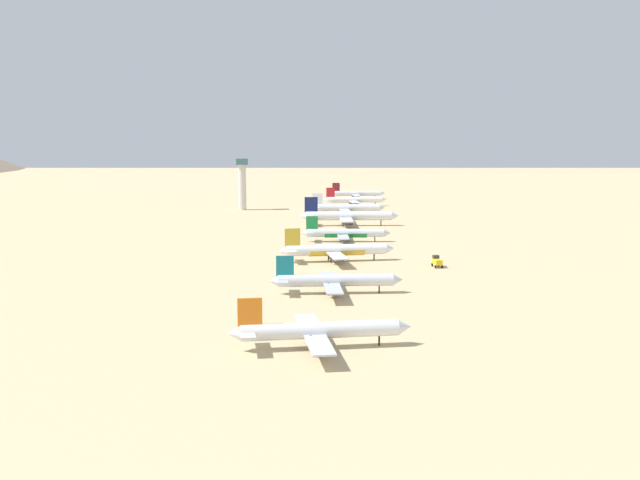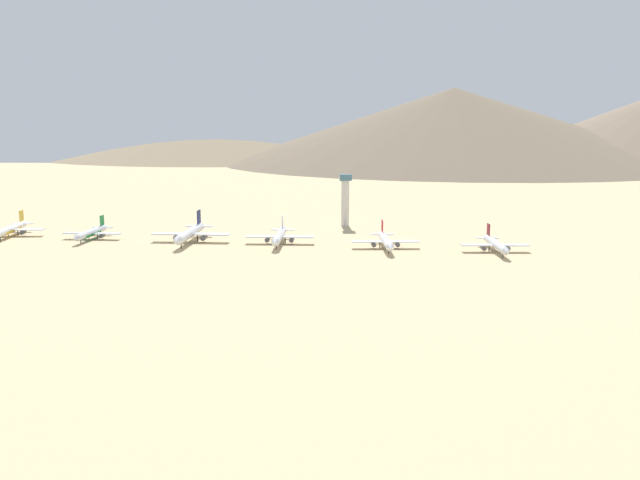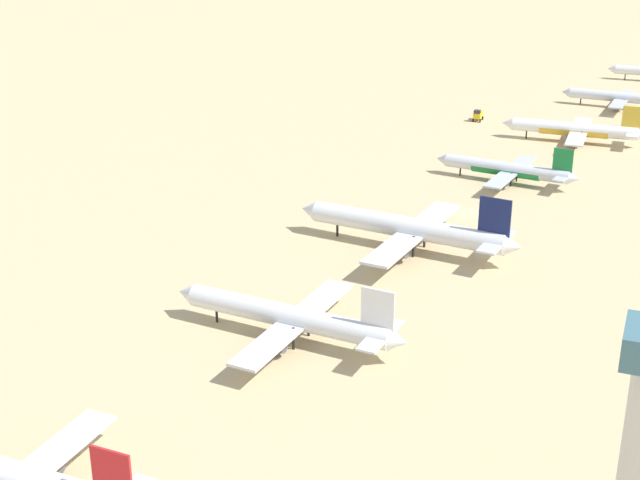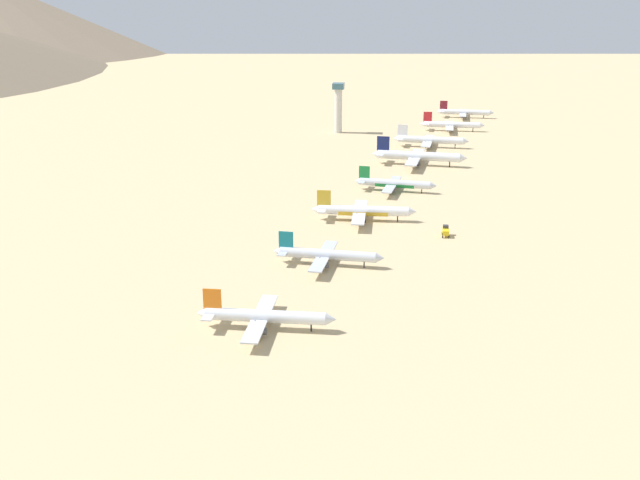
{
  "view_description": "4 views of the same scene",
  "coord_description": "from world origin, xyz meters",
  "px_view_note": "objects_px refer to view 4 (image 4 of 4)",
  "views": [
    {
      "loc": [
        -54.23,
        -323.4,
        44.73
      ],
      "look_at": [
        -18.13,
        -51.21,
        4.58
      ],
      "focal_mm": 40.18,
      "sensor_mm": 36.0,
      "label": 1
    },
    {
      "loc": [
        329.76,
        80.81,
        60.32
      ],
      "look_at": [
        26.96,
        93.6,
        4.51
      ],
      "focal_mm": 35.35,
      "sensor_mm": 36.0,
      "label": 2
    },
    {
      "loc": [
        -42.11,
        197.17,
        71.49
      ],
      "look_at": [
        20.06,
        42.44,
        5.78
      ],
      "focal_mm": 50.48,
      "sensor_mm": 36.0,
      "label": 3
    },
    {
      "loc": [
        4.06,
        -367.38,
        92.08
      ],
      "look_at": [
        -28.19,
        -108.63,
        3.08
      ],
      "focal_mm": 42.93,
      "sensor_mm": 36.0,
      "label": 4
    }
  ],
  "objects_px": {
    "parked_jet_0": "(264,316)",
    "parked_jet_6": "(451,125)",
    "parked_jet_4": "(417,156)",
    "parked_jet_5": "(430,140)",
    "parked_jet_3": "(394,184)",
    "control_tower": "(338,105)",
    "parked_jet_1": "(326,255)",
    "parked_jet_7": "(464,112)",
    "service_truck": "(446,231)",
    "parked_jet_2": "(362,211)"
  },
  "relations": [
    {
      "from": "parked_jet_0",
      "to": "parked_jet_5",
      "type": "bearing_deg",
      "value": 79.11
    },
    {
      "from": "parked_jet_2",
      "to": "parked_jet_1",
      "type": "bearing_deg",
      "value": -99.27
    },
    {
      "from": "parked_jet_3",
      "to": "parked_jet_7",
      "type": "relative_size",
      "value": 0.95
    },
    {
      "from": "parked_jet_1",
      "to": "parked_jet_5",
      "type": "relative_size",
      "value": 0.88
    },
    {
      "from": "parked_jet_0",
      "to": "parked_jet_6",
      "type": "distance_m",
      "value": 309.92
    },
    {
      "from": "parked_jet_1",
      "to": "parked_jet_3",
      "type": "height_order",
      "value": "parked_jet_1"
    },
    {
      "from": "parked_jet_3",
      "to": "parked_jet_6",
      "type": "height_order",
      "value": "parked_jet_6"
    },
    {
      "from": "parked_jet_6",
      "to": "control_tower",
      "type": "height_order",
      "value": "control_tower"
    },
    {
      "from": "parked_jet_4",
      "to": "parked_jet_1",
      "type": "bearing_deg",
      "value": -101.14
    },
    {
      "from": "parked_jet_0",
      "to": "parked_jet_7",
      "type": "relative_size",
      "value": 0.98
    },
    {
      "from": "parked_jet_5",
      "to": "parked_jet_7",
      "type": "height_order",
      "value": "parked_jet_5"
    },
    {
      "from": "parked_jet_7",
      "to": "service_truck",
      "type": "bearing_deg",
      "value": -94.5
    },
    {
      "from": "service_truck",
      "to": "parked_jet_4",
      "type": "bearing_deg",
      "value": 95.47
    },
    {
      "from": "parked_jet_0",
      "to": "parked_jet_4",
      "type": "relative_size",
      "value": 0.79
    },
    {
      "from": "parked_jet_7",
      "to": "service_truck",
      "type": "xyz_separation_m",
      "value": [
        -20.97,
        -266.42,
        -1.8
      ]
    },
    {
      "from": "parked_jet_6",
      "to": "parked_jet_4",
      "type": "bearing_deg",
      "value": -102.03
    },
    {
      "from": "parked_jet_2",
      "to": "control_tower",
      "type": "bearing_deg",
      "value": 98.81
    },
    {
      "from": "parked_jet_0",
      "to": "parked_jet_6",
      "type": "relative_size",
      "value": 0.95
    },
    {
      "from": "parked_jet_0",
      "to": "parked_jet_7",
      "type": "bearing_deg",
      "value": 78.29
    },
    {
      "from": "parked_jet_5",
      "to": "parked_jet_7",
      "type": "xyz_separation_m",
      "value": [
        25.24,
        103.71,
        -0.36
      ]
    },
    {
      "from": "parked_jet_0",
      "to": "service_truck",
      "type": "xyz_separation_m",
      "value": [
        52.6,
        88.43,
        -1.75
      ]
    },
    {
      "from": "parked_jet_1",
      "to": "parked_jet_6",
      "type": "distance_m",
      "value": 256.58
    },
    {
      "from": "parked_jet_3",
      "to": "control_tower",
      "type": "relative_size",
      "value": 1.23
    },
    {
      "from": "parked_jet_3",
      "to": "control_tower",
      "type": "bearing_deg",
      "value": 106.08
    },
    {
      "from": "service_truck",
      "to": "control_tower",
      "type": "relative_size",
      "value": 0.17
    },
    {
      "from": "parked_jet_2",
      "to": "parked_jet_4",
      "type": "relative_size",
      "value": 0.85
    },
    {
      "from": "parked_jet_4",
      "to": "parked_jet_2",
      "type": "bearing_deg",
      "value": -102.1
    },
    {
      "from": "parked_jet_3",
      "to": "parked_jet_5",
      "type": "xyz_separation_m",
      "value": [
        17.21,
        100.17,
        0.58
      ]
    },
    {
      "from": "parked_jet_3",
      "to": "parked_jet_4",
      "type": "distance_m",
      "value": 54.82
    },
    {
      "from": "parked_jet_2",
      "to": "control_tower",
      "type": "height_order",
      "value": "control_tower"
    },
    {
      "from": "parked_jet_0",
      "to": "parked_jet_1",
      "type": "bearing_deg",
      "value": 77.66
    },
    {
      "from": "parked_jet_1",
      "to": "parked_jet_5",
      "type": "bearing_deg",
      "value": 79.49
    },
    {
      "from": "parked_jet_7",
      "to": "service_truck",
      "type": "relative_size",
      "value": 7.66
    },
    {
      "from": "parked_jet_4",
      "to": "service_truck",
      "type": "relative_size",
      "value": 9.59
    },
    {
      "from": "parked_jet_1",
      "to": "parked_jet_2",
      "type": "relative_size",
      "value": 0.91
    },
    {
      "from": "parked_jet_7",
      "to": "control_tower",
      "type": "height_order",
      "value": "control_tower"
    },
    {
      "from": "parked_jet_2",
      "to": "parked_jet_7",
      "type": "bearing_deg",
      "value": 77.91
    },
    {
      "from": "parked_jet_1",
      "to": "parked_jet_2",
      "type": "distance_m",
      "value": 52.87
    },
    {
      "from": "parked_jet_0",
      "to": "parked_jet_7",
      "type": "distance_m",
      "value": 362.4
    },
    {
      "from": "service_truck",
      "to": "parked_jet_2",
      "type": "bearing_deg",
      "value": 154.13
    },
    {
      "from": "parked_jet_4",
      "to": "parked_jet_5",
      "type": "relative_size",
      "value": 1.15
    },
    {
      "from": "service_truck",
      "to": "parked_jet_6",
      "type": "bearing_deg",
      "value": 87.36
    },
    {
      "from": "parked_jet_1",
      "to": "parked_jet_4",
      "type": "relative_size",
      "value": 0.77
    },
    {
      "from": "parked_jet_1",
      "to": "parked_jet_5",
      "type": "xyz_separation_m",
      "value": [
        36.93,
        199.03,
        0.5
      ]
    },
    {
      "from": "parked_jet_0",
      "to": "parked_jet_1",
      "type": "relative_size",
      "value": 1.02
    },
    {
      "from": "parked_jet_0",
      "to": "parked_jet_2",
      "type": "distance_m",
      "value": 106.17
    },
    {
      "from": "parked_jet_7",
      "to": "control_tower",
      "type": "distance_m",
      "value": 106.04
    },
    {
      "from": "parked_jet_4",
      "to": "control_tower",
      "type": "xyz_separation_m",
      "value": [
        -50.23,
        84.61,
        12.41
      ]
    },
    {
      "from": "parked_jet_6",
      "to": "service_truck",
      "type": "xyz_separation_m",
      "value": [
        -9.91,
        -215.12,
        -1.94
      ]
    },
    {
      "from": "parked_jet_1",
      "to": "parked_jet_7",
      "type": "distance_m",
      "value": 309.06
    }
  ]
}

